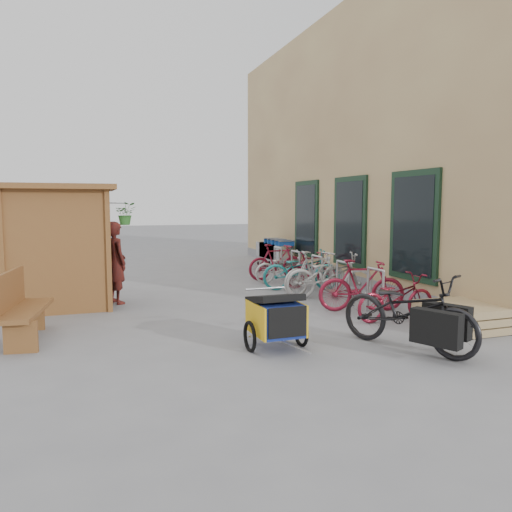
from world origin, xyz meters
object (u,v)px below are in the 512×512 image
object	(u,v)px
person_kiosk	(116,263)
bike_3	(316,273)
child_trailer	(276,316)
bike_1	(362,285)
cargo_bike	(410,312)
kiosk	(53,229)
bike_4	(301,270)
bike_7	(277,262)
bike_5	(311,269)
shopping_carts	(274,251)
pallet_stack	(460,316)
bench	(18,306)
bike_6	(284,267)
bike_2	(330,275)
bike_0	(396,297)

from	to	relation	value
person_kiosk	bike_3	distance (m)	4.29
child_trailer	bike_1	bearing A→B (deg)	34.45
bike_1	cargo_bike	bearing A→B (deg)	179.56
kiosk	bike_3	distance (m)	5.50
bike_4	bike_7	bearing A→B (deg)	15.56
bike_5	bike_7	distance (m)	1.47
child_trailer	bike_4	distance (m)	4.85
shopping_carts	person_kiosk	xyz separation A→B (m)	(-5.12, -4.21, 0.29)
person_kiosk	bike_5	bearing A→B (deg)	-106.39
pallet_stack	bench	world-z (taller)	bench
cargo_bike	bike_5	size ratio (longest dim) A/B	1.48
pallet_stack	bike_3	xyz separation A→B (m)	(-0.89, 3.50, 0.29)
shopping_carts	person_kiosk	world-z (taller)	person_kiosk
cargo_bike	bike_7	distance (m)	6.67
person_kiosk	pallet_stack	bearing A→B (deg)	-150.30
shopping_carts	bike_6	bearing A→B (deg)	-106.30
bike_1	kiosk	bearing A→B (deg)	84.72
pallet_stack	bike_2	bearing A→B (deg)	103.58
cargo_bike	bike_6	bearing A→B (deg)	59.81
bike_2	bike_7	size ratio (longest dim) A/B	1.18
child_trailer	bike_4	bearing A→B (deg)	60.11
bench	bike_4	world-z (taller)	bench
bike_4	bike_5	distance (m)	0.47
bike_1	bike_5	xyz separation A→B (m)	(0.28, 2.78, -0.05)
bike_2	person_kiosk	bearing A→B (deg)	95.48
child_trailer	bike_2	size ratio (longest dim) A/B	0.75
child_trailer	bike_2	world-z (taller)	bike_2
shopping_carts	person_kiosk	distance (m)	6.64
kiosk	bike_4	xyz separation A→B (m)	(5.39, 0.37, -1.07)
child_trailer	cargo_bike	distance (m)	1.86
shopping_carts	bike_7	distance (m)	2.49
bike_4	bike_5	world-z (taller)	bike_4
bike_3	bike_7	xyz separation A→B (m)	(0.04, 2.44, -0.02)
bike_0	bike_2	world-z (taller)	bike_2
shopping_carts	bike_5	bearing A→B (deg)	-97.57
bike_2	bike_7	bearing A→B (deg)	19.97
bike_1	pallet_stack	bearing A→B (deg)	-139.61
bench	child_trailer	distance (m)	3.81
shopping_carts	person_kiosk	bearing A→B (deg)	-140.57
shopping_carts	child_trailer	distance (m)	8.90
person_kiosk	bike_3	size ratio (longest dim) A/B	1.01
bike_1	person_kiosk	bearing A→B (deg)	77.75
bike_2	bike_4	size ratio (longest dim) A/B	1.04
kiosk	bench	size ratio (longest dim) A/B	1.46
shopping_carts	bike_1	xyz separation A→B (m)	(-0.78, -6.54, -0.05)
person_kiosk	bike_0	world-z (taller)	person_kiosk
pallet_stack	bench	size ratio (longest dim) A/B	0.70
shopping_carts	bike_2	world-z (taller)	bike_2
child_trailer	bike_6	world-z (taller)	bike_6
bike_5	bench	bearing A→B (deg)	106.51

